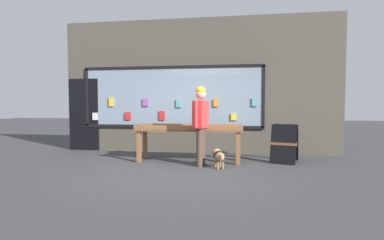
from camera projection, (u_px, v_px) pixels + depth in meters
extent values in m
plane|color=#38383A|center=(181.00, 171.00, 6.09)|extent=(40.00, 40.00, 0.00)
cube|color=#4C473D|center=(197.00, 86.00, 8.36)|extent=(7.70, 0.20, 3.72)
cube|color=gray|center=(171.00, 97.00, 8.36)|extent=(5.03, 0.03, 1.65)
cube|color=black|center=(171.00, 67.00, 8.32)|extent=(5.11, 0.06, 0.08)
cube|color=black|center=(171.00, 126.00, 8.41)|extent=(5.11, 0.06, 0.08)
cube|color=black|center=(87.00, 97.00, 8.76)|extent=(0.08, 0.06, 1.65)
cube|color=black|center=(263.00, 97.00, 7.96)|extent=(0.08, 0.06, 1.65)
cube|color=silver|center=(95.00, 116.00, 8.71)|extent=(0.15, 0.03, 0.21)
cube|color=yellow|center=(111.00, 102.00, 8.61)|extent=(0.13, 0.03, 0.26)
cube|color=red|center=(128.00, 116.00, 8.55)|extent=(0.17, 0.03, 0.22)
cube|color=#994CA5|center=(145.00, 102.00, 8.45)|extent=(0.15, 0.03, 0.21)
cube|color=red|center=(162.00, 115.00, 8.39)|extent=(0.16, 0.03, 0.25)
cube|color=#5999A5|center=(179.00, 103.00, 8.30)|extent=(0.14, 0.03, 0.21)
cube|color=yellow|center=(198.00, 116.00, 8.23)|extent=(0.13, 0.03, 0.24)
cube|color=orange|center=(216.00, 103.00, 8.13)|extent=(0.13, 0.03, 0.21)
cube|color=yellow|center=(234.00, 117.00, 8.08)|extent=(0.15, 0.03, 0.18)
cube|color=#5999A5|center=(255.00, 102.00, 7.97)|extent=(0.14, 0.03, 0.22)
cube|color=black|center=(84.00, 115.00, 8.81)|extent=(0.90, 0.04, 2.10)
cube|color=brown|center=(139.00, 147.00, 6.99)|extent=(0.09, 0.09, 0.73)
cube|color=brown|center=(238.00, 149.00, 6.70)|extent=(0.09, 0.09, 0.73)
cube|color=brown|center=(145.00, 144.00, 7.50)|extent=(0.09, 0.09, 0.73)
cube|color=brown|center=(238.00, 145.00, 7.20)|extent=(0.09, 0.09, 0.73)
cube|color=brown|center=(189.00, 130.00, 7.08)|extent=(2.52, 0.75, 0.04)
cube|color=brown|center=(187.00, 128.00, 6.77)|extent=(2.50, 0.14, 0.12)
cube|color=brown|center=(191.00, 126.00, 7.37)|extent=(2.50, 0.14, 0.12)
cube|color=#994CA5|center=(145.00, 128.00, 7.21)|extent=(0.18, 0.22, 0.03)
cube|color=yellow|center=(164.00, 128.00, 7.20)|extent=(0.18, 0.23, 0.03)
cube|color=black|center=(180.00, 129.00, 6.95)|extent=(0.14, 0.22, 0.02)
cube|color=#994CA5|center=(198.00, 128.00, 7.23)|extent=(0.20, 0.24, 0.03)
cube|color=red|center=(218.00, 129.00, 6.82)|extent=(0.15, 0.23, 0.03)
cube|color=#5999A5|center=(236.00, 130.00, 6.74)|extent=(0.13, 0.21, 0.03)
cylinder|color=#4C382D|center=(199.00, 147.00, 6.51)|extent=(0.14, 0.14, 0.84)
cylinder|color=#4C382D|center=(202.00, 146.00, 6.66)|extent=(0.14, 0.14, 0.84)
cube|color=red|center=(201.00, 114.00, 6.54)|extent=(0.32, 0.51, 0.60)
cylinder|color=red|center=(196.00, 114.00, 6.27)|extent=(0.09, 0.09, 0.57)
cylinder|color=red|center=(205.00, 113.00, 6.82)|extent=(0.09, 0.09, 0.57)
sphere|color=tan|center=(201.00, 94.00, 6.52)|extent=(0.23, 0.23, 0.23)
sphere|color=orange|center=(201.00, 91.00, 6.52)|extent=(0.22, 0.22, 0.22)
ellipsoid|color=#99724C|center=(219.00, 156.00, 6.37)|extent=(0.32, 0.44, 0.21)
ellipsoid|color=black|center=(219.00, 156.00, 6.37)|extent=(0.29, 0.30, 0.23)
sphere|color=#99724C|center=(217.00, 153.00, 6.60)|extent=(0.19, 0.19, 0.19)
cylinder|color=#99724C|center=(222.00, 157.00, 6.14)|extent=(0.06, 0.10, 0.12)
cylinder|color=#99724C|center=(220.00, 163.00, 6.50)|extent=(0.04, 0.04, 0.14)
cylinder|color=#99724C|center=(215.00, 164.00, 6.49)|extent=(0.04, 0.04, 0.14)
cylinder|color=#99724C|center=(223.00, 166.00, 6.27)|extent=(0.04, 0.04, 0.14)
cylinder|color=#99724C|center=(218.00, 166.00, 6.25)|extent=(0.04, 0.04, 0.14)
cube|color=black|center=(283.00, 144.00, 6.82)|extent=(0.61, 0.39, 0.88)
cube|color=brown|center=(283.00, 144.00, 6.82)|extent=(0.60, 0.22, 0.07)
cube|color=black|center=(286.00, 142.00, 7.22)|extent=(0.61, 0.39, 0.88)
cube|color=brown|center=(286.00, 142.00, 7.22)|extent=(0.60, 0.22, 0.07)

